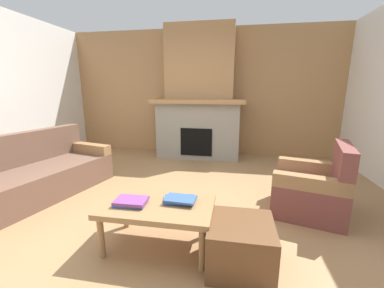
% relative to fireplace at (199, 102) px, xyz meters
% --- Properties ---
extents(ground, '(9.00, 9.00, 0.00)m').
position_rel_fireplace_xyz_m(ground, '(0.00, -2.62, -1.16)').
color(ground, '#9E754C').
extents(wall_back_wood_panel, '(6.00, 0.12, 2.70)m').
position_rel_fireplace_xyz_m(wall_back_wood_panel, '(0.00, 0.38, 0.19)').
color(wall_back_wood_panel, '#A87A4C').
rests_on(wall_back_wood_panel, ground).
extents(fireplace, '(1.90, 0.82, 2.70)m').
position_rel_fireplace_xyz_m(fireplace, '(0.00, 0.00, 0.00)').
color(fireplace, gray).
rests_on(fireplace, ground).
extents(couch, '(1.24, 1.95, 0.85)m').
position_rel_fireplace_xyz_m(couch, '(-1.88, -2.36, -0.88)').
color(couch, brown).
rests_on(couch, ground).
extents(armchair, '(0.93, 0.93, 0.85)m').
position_rel_fireplace_xyz_m(armchair, '(1.69, -2.27, -0.87)').
color(armchair, brown).
rests_on(armchair, ground).
extents(coffee_table, '(1.00, 0.60, 0.43)m').
position_rel_fireplace_xyz_m(coffee_table, '(0.10, -3.19, -0.79)').
color(coffee_table, '#997047').
rests_on(coffee_table, ground).
extents(ottoman, '(0.52, 0.52, 0.40)m').
position_rel_fireplace_xyz_m(ottoman, '(0.84, -3.34, -0.96)').
color(ottoman, brown).
rests_on(ottoman, ground).
extents(book_stack_near_edge, '(0.29, 0.23, 0.05)m').
position_rel_fireplace_xyz_m(book_stack_near_edge, '(-0.14, -3.24, -0.71)').
color(book_stack_near_edge, '#335699').
rests_on(book_stack_near_edge, coffee_table).
extents(book_stack_center, '(0.31, 0.24, 0.05)m').
position_rel_fireplace_xyz_m(book_stack_center, '(0.28, -3.12, -0.71)').
color(book_stack_center, '#335699').
rests_on(book_stack_center, coffee_table).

